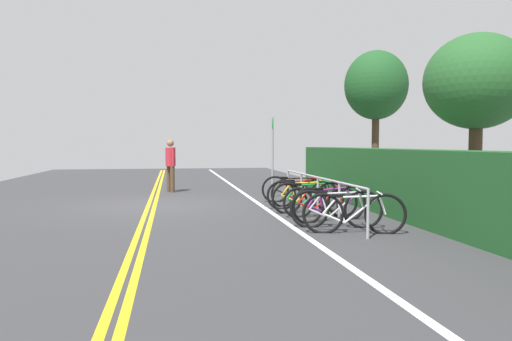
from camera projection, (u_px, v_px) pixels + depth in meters
name	position (u px, v px, depth m)	size (l,w,h in m)	color
ground_plane	(152.00, 206.00, 12.46)	(36.81, 13.02, 0.05)	#353538
centre_line_yellow_inner	(148.00, 205.00, 12.44)	(33.13, 0.10, 0.00)	gold
centre_line_yellow_outer	(155.00, 205.00, 12.47)	(33.13, 0.10, 0.00)	gold
bike_lane_stripe_white	(258.00, 203.00, 12.92)	(33.13, 0.12, 0.00)	white
bike_rack	(318.00, 187.00, 10.80)	(5.67, 0.05, 0.84)	#9EA0A5
bicycle_0	(295.00, 189.00, 13.11)	(0.50, 1.80, 0.75)	black
bicycle_1	(300.00, 192.00, 12.46)	(0.62, 1.62, 0.73)	black
bicycle_2	(303.00, 195.00, 11.77)	(0.46, 1.75, 0.73)	black
bicycle_3	(309.00, 197.00, 11.16)	(0.46, 1.78, 0.75)	black
bicycle_4	(320.00, 202.00, 10.46)	(0.46, 1.64, 0.70)	black
bicycle_5	(330.00, 204.00, 9.88)	(0.62, 1.72, 0.76)	black
bicycle_6	(336.00, 209.00, 9.14)	(0.53, 1.71, 0.76)	black
bicycle_7	(354.00, 213.00, 8.54)	(0.58, 1.77, 0.76)	black
pedestrian	(171.00, 162.00, 15.82)	(0.46, 0.32, 1.70)	#4C3826
sign_post_near	(272.00, 149.00, 14.28)	(0.36, 0.08, 2.34)	gray
hedge_backdrop	(430.00, 187.00, 9.63)	(14.62, 0.98, 1.45)	#1C4C21
tree_near_left	(376.00, 86.00, 16.35)	(2.10, 2.10, 4.67)	#473323
tree_mid	(477.00, 83.00, 10.20)	(2.17, 2.17, 3.86)	#473323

